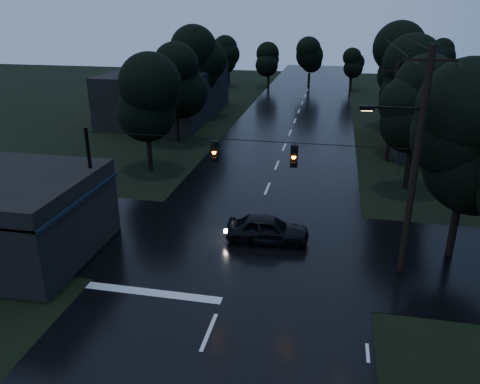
% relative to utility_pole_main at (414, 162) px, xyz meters
% --- Properties ---
extents(main_road, '(12.00, 120.00, 0.02)m').
position_rel_utility_pole_main_xyz_m(main_road, '(-7.41, 19.00, -5.26)').
color(main_road, black).
rests_on(main_road, ground).
extents(cross_street, '(60.00, 9.00, 0.02)m').
position_rel_utility_pole_main_xyz_m(cross_street, '(-7.41, 1.00, -5.26)').
color(cross_street, black).
rests_on(cross_street, ground).
extents(building_far_right, '(10.00, 14.00, 4.40)m').
position_rel_utility_pole_main_xyz_m(building_far_right, '(6.59, 23.00, -3.06)').
color(building_far_right, black).
rests_on(building_far_right, ground).
extents(building_far_left, '(10.00, 16.00, 5.00)m').
position_rel_utility_pole_main_xyz_m(building_far_left, '(-21.41, 29.00, -2.76)').
color(building_far_left, black).
rests_on(building_far_left, ground).
extents(utility_pole_main, '(3.50, 0.30, 10.00)m').
position_rel_utility_pole_main_xyz_m(utility_pole_main, '(0.00, 0.00, 0.00)').
color(utility_pole_main, black).
rests_on(utility_pole_main, ground).
extents(utility_pole_far, '(2.00, 0.30, 7.50)m').
position_rel_utility_pole_main_xyz_m(utility_pole_far, '(0.89, 17.00, -1.38)').
color(utility_pole_far, black).
rests_on(utility_pole_far, ground).
extents(anchor_pole_left, '(0.18, 0.18, 6.00)m').
position_rel_utility_pole_main_xyz_m(anchor_pole_left, '(-14.91, 0.00, -2.26)').
color(anchor_pole_left, black).
rests_on(anchor_pole_left, ground).
extents(span_signals, '(15.00, 0.37, 1.12)m').
position_rel_utility_pole_main_xyz_m(span_signals, '(-6.85, -0.01, -0.01)').
color(span_signals, black).
rests_on(span_signals, ground).
extents(tree_corner_near, '(4.48, 4.48, 9.44)m').
position_rel_utility_pole_main_xyz_m(tree_corner_near, '(2.59, 2.00, 0.74)').
color(tree_corner_near, black).
rests_on(tree_corner_near, ground).
extents(tree_left_a, '(3.92, 3.92, 8.26)m').
position_rel_utility_pole_main_xyz_m(tree_left_a, '(-16.41, 11.00, -0.02)').
color(tree_left_a, black).
rests_on(tree_left_a, ground).
extents(tree_left_b, '(4.20, 4.20, 8.85)m').
position_rel_utility_pole_main_xyz_m(tree_left_b, '(-17.01, 19.00, 0.36)').
color(tree_left_b, black).
rests_on(tree_left_b, ground).
extents(tree_left_c, '(4.48, 4.48, 9.44)m').
position_rel_utility_pole_main_xyz_m(tree_left_c, '(-17.61, 29.00, 0.74)').
color(tree_left_c, black).
rests_on(tree_left_c, ground).
extents(tree_right_a, '(4.20, 4.20, 8.85)m').
position_rel_utility_pole_main_xyz_m(tree_right_a, '(1.59, 11.00, 0.36)').
color(tree_right_a, black).
rests_on(tree_right_a, ground).
extents(tree_right_b, '(4.48, 4.48, 9.44)m').
position_rel_utility_pole_main_xyz_m(tree_right_b, '(2.19, 19.00, 0.74)').
color(tree_right_b, black).
rests_on(tree_right_b, ground).
extents(tree_right_c, '(4.76, 4.76, 10.03)m').
position_rel_utility_pole_main_xyz_m(tree_right_c, '(2.79, 29.00, 1.11)').
color(tree_right_c, black).
rests_on(tree_right_c, ground).
extents(car, '(4.30, 1.94, 1.43)m').
position_rel_utility_pole_main_xyz_m(car, '(-6.32, 1.64, -4.54)').
color(car, black).
rests_on(car, ground).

